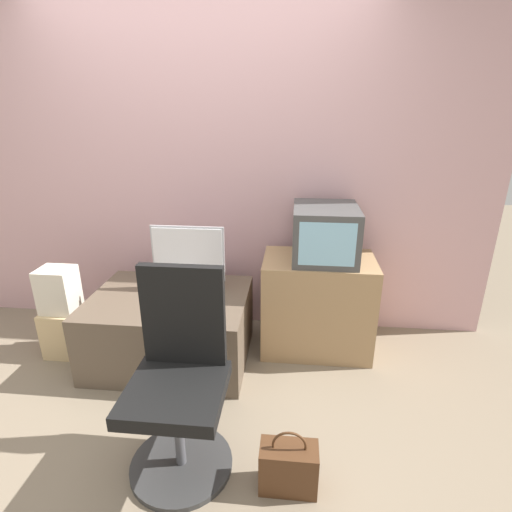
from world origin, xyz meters
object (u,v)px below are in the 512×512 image
(keyboard, at_px, (181,300))
(cardboard_box_lower, at_px, (66,331))
(main_monitor, at_px, (188,259))
(handbag, at_px, (288,467))
(office_chair, at_px, (180,386))
(crt_tv, at_px, (325,233))
(mouse, at_px, (217,298))

(keyboard, distance_m, cardboard_box_lower, 0.96)
(main_monitor, bearing_deg, handbag, -56.50)
(office_chair, bearing_deg, keyboard, 105.25)
(office_chair, relative_size, handbag, 3.04)
(handbag, bearing_deg, crt_tv, 81.00)
(crt_tv, bearing_deg, keyboard, -161.75)
(keyboard, xyz_separation_m, handbag, (0.76, -0.94, -0.37))
(crt_tv, distance_m, cardboard_box_lower, 2.02)
(keyboard, relative_size, cardboard_box_lower, 1.05)
(cardboard_box_lower, bearing_deg, handbag, -30.47)
(office_chair, distance_m, cardboard_box_lower, 1.44)
(mouse, relative_size, office_chair, 0.05)
(office_chair, xyz_separation_m, handbag, (0.54, -0.13, -0.32))
(main_monitor, height_order, keyboard, main_monitor)
(keyboard, distance_m, crt_tv, 1.09)
(main_monitor, bearing_deg, crt_tv, 7.46)
(keyboard, bearing_deg, crt_tv, 18.25)
(keyboard, bearing_deg, office_chair, -74.75)
(cardboard_box_lower, xyz_separation_m, handbag, (1.66, -0.98, -0.05))
(mouse, distance_m, crt_tv, 0.87)
(office_chair, bearing_deg, main_monitor, 101.52)
(cardboard_box_lower, distance_m, handbag, 1.93)
(cardboard_box_lower, height_order, handbag, cardboard_box_lower)
(handbag, bearing_deg, office_chair, 166.97)
(keyboard, bearing_deg, main_monitor, 85.18)
(handbag, bearing_deg, cardboard_box_lower, 149.53)
(handbag, bearing_deg, mouse, 118.30)
(handbag, bearing_deg, main_monitor, 123.50)
(keyboard, relative_size, handbag, 1.08)
(main_monitor, xyz_separation_m, handbag, (0.75, -1.13, -0.60))
(main_monitor, height_order, mouse, main_monitor)
(main_monitor, height_order, handbag, main_monitor)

